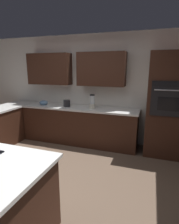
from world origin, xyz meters
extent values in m
plane|color=brown|center=(0.00, 0.00, 0.00)|extent=(14.00, 14.00, 0.00)
cube|color=white|center=(0.00, -2.10, 1.30)|extent=(6.00, 0.10, 2.60)
cube|color=#381E14|center=(-0.40, -1.88, 1.79)|extent=(1.10, 0.34, 0.76)
cube|color=#381E14|center=(0.95, -1.88, 1.79)|extent=(1.10, 0.34, 0.76)
cube|color=#381E14|center=(0.10, -1.72, 0.43)|extent=(2.80, 0.60, 0.86)
cube|color=silver|center=(0.10, -1.72, 0.88)|extent=(2.84, 0.64, 0.04)
cube|color=#381E14|center=(-1.85, -1.72, 1.07)|extent=(0.80, 0.60, 2.13)
cube|color=black|center=(-1.85, -1.41, 1.20)|extent=(0.66, 0.03, 0.56)
cube|color=black|center=(-1.85, -1.39, 1.16)|extent=(0.40, 0.01, 0.26)
cube|color=black|center=(-1.85, -1.41, 1.53)|extent=(0.66, 0.02, 0.11)
cylinder|color=silver|center=(-1.85, -1.37, 1.42)|extent=(0.56, 0.02, 0.02)
cylinder|color=beige|center=(-0.25, -1.68, 0.96)|extent=(0.15, 0.15, 0.11)
cylinder|color=silver|center=(-0.25, -1.68, 1.11)|extent=(0.11, 0.11, 0.19)
cylinder|color=black|center=(-0.25, -1.68, 1.22)|extent=(0.12, 0.12, 0.03)
ellipsoid|color=#668CB2|center=(1.05, -1.68, 0.96)|extent=(0.21, 0.21, 0.12)
cylinder|color=#262628|center=(0.40, -1.68, 0.98)|extent=(0.16, 0.16, 0.16)
camera|label=1|loc=(-1.52, 2.24, 1.82)|focal=29.16mm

